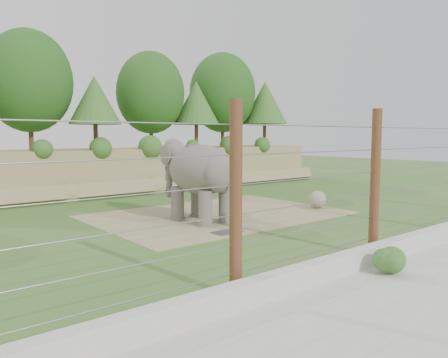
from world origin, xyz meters
TOP-DOWN VIEW (x-y plane):
  - ground at (0.00, 0.00)m, footprint 90.00×90.00m
  - back_embankment at (0.59, 12.68)m, footprint 30.00×5.52m
  - dirt_patch at (0.50, 3.00)m, footprint 10.00×7.00m
  - drain_grate at (-1.40, 0.12)m, footprint 1.00×0.60m
  - elephant at (-0.90, 2.28)m, footprint 1.94×3.92m
  - stone_ball at (4.92, 1.37)m, footprint 0.78×0.78m
  - retaining_wall at (0.00, -5.00)m, footprint 26.00×0.35m
  - barrier_fence at (0.00, -4.50)m, footprint 20.26×0.26m
  - walkway_shrub at (-1.30, -5.80)m, footprint 0.64×0.64m

SIDE VIEW (x-z plane):
  - ground at x=0.00m, z-range 0.00..0.00m
  - dirt_patch at x=0.50m, z-range 0.00..0.02m
  - drain_grate at x=-1.40m, z-range 0.02..0.05m
  - retaining_wall at x=0.00m, z-range 0.00..0.50m
  - walkway_shrub at x=-1.30m, z-range 0.01..0.65m
  - stone_ball at x=4.92m, z-range 0.02..0.80m
  - elephant at x=-0.90m, z-range 0.00..3.08m
  - barrier_fence at x=0.00m, z-range 0.00..4.00m
  - back_embankment at x=0.59m, z-range -0.42..8.35m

